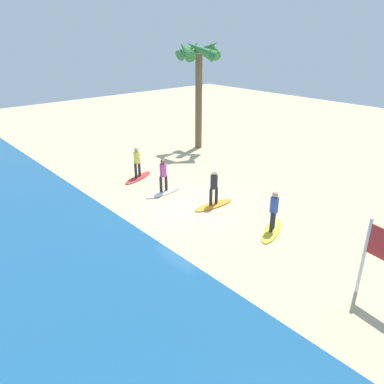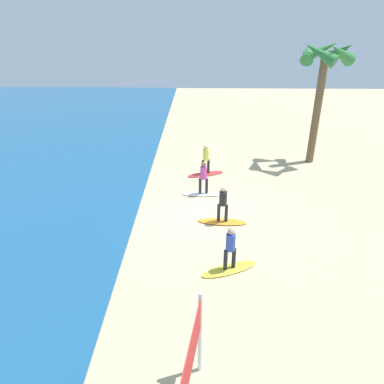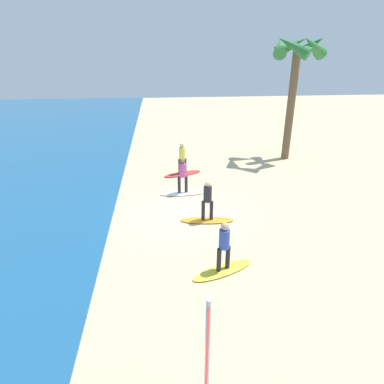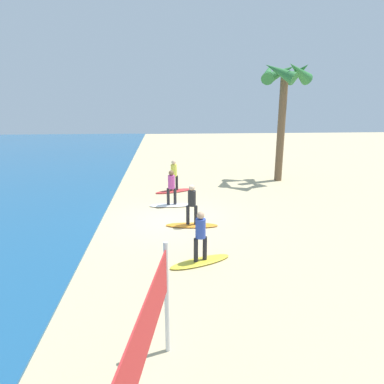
% 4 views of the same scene
% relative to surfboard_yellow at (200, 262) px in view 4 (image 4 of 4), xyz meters
% --- Properties ---
extents(ground_plane, '(60.00, 60.00, 0.00)m').
position_rel_surfboard_yellow_xyz_m(ground_plane, '(3.90, 0.84, -0.04)').
color(ground_plane, '#CCB789').
extents(surfboard_yellow, '(1.34, 2.15, 0.09)m').
position_rel_surfboard_yellow_xyz_m(surfboard_yellow, '(0.00, 0.00, 0.00)').
color(surfboard_yellow, yellow).
rests_on(surfboard_yellow, ground).
extents(surfer_yellow, '(0.32, 0.43, 1.64)m').
position_rel_surfboard_yellow_xyz_m(surfer_yellow, '(0.00, 0.00, 0.99)').
color(surfer_yellow, '#232328').
rests_on(surfer_yellow, surfboard_yellow).
extents(surfboard_orange, '(0.72, 2.14, 0.09)m').
position_rel_surfboard_yellow_xyz_m(surfboard_orange, '(3.19, 0.08, 0.00)').
color(surfboard_orange, orange).
rests_on(surfboard_orange, ground).
extents(surfer_orange, '(0.32, 0.46, 1.64)m').
position_rel_surfboard_yellow_xyz_m(surfer_orange, '(3.19, 0.08, 0.99)').
color(surfer_orange, '#232328').
rests_on(surfer_orange, surfboard_orange).
extents(surfboard_white, '(0.63, 2.12, 0.09)m').
position_rel_surfboard_yellow_xyz_m(surfboard_white, '(5.83, 0.87, 0.00)').
color(surfboard_white, white).
rests_on(surfboard_white, ground).
extents(surfer_white, '(0.32, 0.46, 1.64)m').
position_rel_surfboard_yellow_xyz_m(surfer_white, '(5.83, 0.87, 0.99)').
color(surfer_white, '#232328').
rests_on(surfer_white, surfboard_white).
extents(surfboard_red, '(1.26, 2.16, 0.09)m').
position_rel_surfboard_yellow_xyz_m(surfboard_red, '(8.29, 0.72, 0.00)').
color(surfboard_red, red).
rests_on(surfboard_red, ground).
extents(surfer_red, '(0.32, 0.44, 1.64)m').
position_rel_surfboard_yellow_xyz_m(surfer_red, '(8.29, 0.72, 0.99)').
color(surfer_red, '#232328').
rests_on(surfer_red, surfboard_red).
extents(palm_tree, '(2.88, 3.03, 6.92)m').
position_rel_surfboard_yellow_xyz_m(palm_tree, '(10.43, -5.58, 5.51)').
color(palm_tree, brown).
rests_on(palm_tree, ground).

